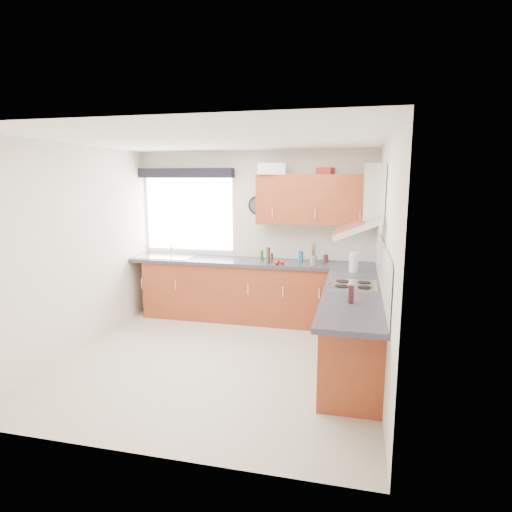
% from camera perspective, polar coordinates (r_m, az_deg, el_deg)
% --- Properties ---
extents(ground_plane, '(3.60, 3.60, 0.00)m').
position_cam_1_polar(ground_plane, '(5.16, -5.02, -13.65)').
color(ground_plane, beige).
extents(ceiling, '(3.60, 3.60, 0.02)m').
position_cam_1_polar(ceiling, '(4.74, -5.50, 15.18)').
color(ceiling, white).
rests_on(ceiling, wall_back).
extents(wall_back, '(3.60, 0.02, 2.50)m').
position_cam_1_polar(wall_back, '(6.51, -0.22, 2.83)').
color(wall_back, silver).
rests_on(wall_back, ground_plane).
extents(wall_front, '(3.60, 0.02, 2.50)m').
position_cam_1_polar(wall_front, '(3.19, -15.62, -5.36)').
color(wall_front, silver).
rests_on(wall_front, ground_plane).
extents(wall_left, '(0.02, 3.60, 2.50)m').
position_cam_1_polar(wall_left, '(5.63, -22.90, 0.86)').
color(wall_left, silver).
rests_on(wall_left, ground_plane).
extents(wall_right, '(0.02, 3.60, 2.50)m').
position_cam_1_polar(wall_right, '(4.56, 16.72, -0.77)').
color(wall_right, silver).
rests_on(wall_right, ground_plane).
extents(window, '(1.40, 0.02, 1.10)m').
position_cam_1_polar(window, '(6.79, -8.92, 5.55)').
color(window, silver).
rests_on(window, wall_back).
extents(window_blind, '(1.50, 0.18, 0.14)m').
position_cam_1_polar(window_blind, '(6.69, -9.37, 10.88)').
color(window_blind, black).
rests_on(window_blind, wall_back).
extents(splashback, '(0.01, 3.00, 0.54)m').
position_cam_1_polar(splashback, '(4.87, 16.36, -0.92)').
color(splashback, white).
rests_on(splashback, wall_right).
extents(base_cab_back, '(3.00, 0.58, 0.86)m').
position_cam_1_polar(base_cab_back, '(6.42, -1.69, -4.75)').
color(base_cab_back, maroon).
rests_on(base_cab_back, ground_plane).
extents(base_cab_corner, '(0.60, 0.60, 0.86)m').
position_cam_1_polar(base_cab_corner, '(6.20, 12.79, -5.54)').
color(base_cab_corner, maroon).
rests_on(base_cab_corner, ground_plane).
extents(base_cab_right, '(0.58, 2.10, 0.86)m').
position_cam_1_polar(base_cab_right, '(4.91, 12.70, -9.74)').
color(base_cab_right, maroon).
rests_on(base_cab_right, ground_plane).
extents(worktop_back, '(3.60, 0.62, 0.05)m').
position_cam_1_polar(worktop_back, '(6.28, -0.85, -0.82)').
color(worktop_back, '#2B2B34').
rests_on(worktop_back, base_cab_back).
extents(worktop_right, '(0.62, 2.42, 0.05)m').
position_cam_1_polar(worktop_right, '(4.64, 12.77, -5.06)').
color(worktop_right, '#2B2B34').
rests_on(worktop_right, base_cab_right).
extents(sink, '(0.84, 0.46, 0.10)m').
position_cam_1_polar(sink, '(6.71, -11.93, 0.24)').
color(sink, silver).
rests_on(sink, worktop_back).
extents(oven, '(0.56, 0.58, 0.85)m').
position_cam_1_polar(oven, '(5.06, 12.61, -9.21)').
color(oven, black).
rests_on(oven, ground_plane).
extents(hob_plate, '(0.52, 0.52, 0.01)m').
position_cam_1_polar(hob_plate, '(4.92, 12.83, -3.80)').
color(hob_plate, silver).
rests_on(hob_plate, worktop_right).
extents(extractor_hood, '(0.52, 0.78, 0.66)m').
position_cam_1_polar(extractor_hood, '(4.79, 14.44, 6.11)').
color(extractor_hood, silver).
rests_on(extractor_hood, wall_right).
extents(upper_cabinets, '(1.70, 0.35, 0.70)m').
position_cam_1_polar(upper_cabinets, '(6.13, 8.12, 7.43)').
color(upper_cabinets, maroon).
rests_on(upper_cabinets, wall_back).
extents(washing_machine, '(0.57, 0.56, 0.82)m').
position_cam_1_polar(washing_machine, '(6.44, -2.10, -4.86)').
color(washing_machine, silver).
rests_on(washing_machine, ground_plane).
extents(wall_clock, '(0.28, 0.04, 0.28)m').
position_cam_1_polar(wall_clock, '(6.44, 0.18, 6.77)').
color(wall_clock, black).
rests_on(wall_clock, wall_back).
extents(casserole, '(0.44, 0.37, 0.16)m').
position_cam_1_polar(casserole, '(6.15, 1.99, 11.54)').
color(casserole, silver).
rests_on(casserole, upper_cabinets).
extents(storage_box, '(0.26, 0.23, 0.10)m').
position_cam_1_polar(storage_box, '(6.22, 9.23, 11.12)').
color(storage_box, '#AC2922').
rests_on(storage_box, upper_cabinets).
extents(utensil_pot, '(0.10, 0.10, 0.13)m').
position_cam_1_polar(utensil_pot, '(5.96, 7.66, -0.62)').
color(utensil_pot, gray).
rests_on(utensil_pot, worktop_back).
extents(kitchen_roll, '(0.14, 0.14, 0.25)m').
position_cam_1_polar(kitchen_roll, '(5.63, 12.91, -0.79)').
color(kitchen_roll, silver).
rests_on(kitchen_roll, worktop_right).
extents(tomato_cluster, '(0.14, 0.14, 0.06)m').
position_cam_1_polar(tomato_cluster, '(5.98, 3.07, -0.85)').
color(tomato_cluster, '#B41307').
rests_on(tomato_cluster, worktop_back).
extents(jar_0, '(0.07, 0.07, 0.11)m').
position_cam_1_polar(jar_0, '(6.20, 9.28, -0.33)').
color(jar_0, '#501F1C').
rests_on(jar_0, worktop_back).
extents(jar_1, '(0.05, 0.05, 0.17)m').
position_cam_1_polar(jar_1, '(6.20, 7.67, -0.03)').
color(jar_1, navy).
rests_on(jar_1, worktop_back).
extents(jar_2, '(0.04, 0.04, 0.10)m').
position_cam_1_polar(jar_2, '(6.33, 2.14, -0.04)').
color(jar_2, maroon).
rests_on(jar_2, worktop_back).
extents(jar_3, '(0.07, 0.07, 0.16)m').
position_cam_1_polar(jar_3, '(6.18, 6.00, -0.07)').
color(jar_3, '#1C5F88').
rests_on(jar_3, worktop_back).
extents(jar_4, '(0.05, 0.05, 0.15)m').
position_cam_1_polar(jar_4, '(6.26, 0.79, 0.08)').
color(jar_4, '#1C501E').
rests_on(jar_4, worktop_back).
extents(jar_5, '(0.05, 0.05, 0.22)m').
position_cam_1_polar(jar_5, '(6.07, 1.67, 0.11)').
color(jar_5, '#382E1F').
rests_on(jar_5, worktop_back).
extents(bottle_0, '(0.05, 0.05, 0.18)m').
position_cam_1_polar(bottle_0, '(4.21, 12.55, -5.00)').
color(bottle_0, '#3C1518').
rests_on(bottle_0, worktop_right).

